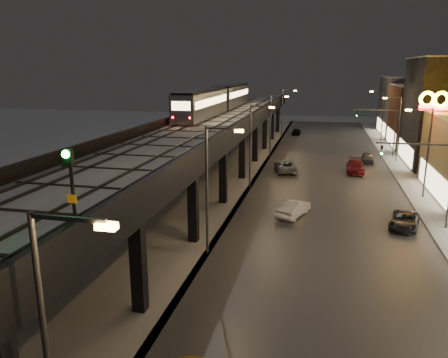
{
  "coord_description": "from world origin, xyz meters",
  "views": [
    {
      "loc": [
        6.77,
        -14.6,
        12.7
      ],
      "look_at": [
        0.05,
        14.98,
        5.0
      ],
      "focal_mm": 35.0,
      "sensor_mm": 36.0,
      "label": 1
    }
  ],
  "objects_px": {
    "car_near_white": "(293,209)",
    "rail_signal": "(70,174)",
    "car_far_white": "(296,132)",
    "car_mid_silver": "(285,166)",
    "subway_train": "(219,99)",
    "car_onc_dark": "(404,221)",
    "car_onc_white": "(355,167)",
    "car_onc_red": "(368,158)"
  },
  "relations": [
    {
      "from": "car_mid_silver",
      "to": "car_onc_red",
      "type": "bearing_deg",
      "value": -155.38
    },
    {
      "from": "subway_train",
      "to": "car_onc_red",
      "type": "distance_m",
      "value": 22.93
    },
    {
      "from": "rail_signal",
      "to": "car_onc_white",
      "type": "distance_m",
      "value": 44.47
    },
    {
      "from": "car_onc_dark",
      "to": "car_far_white",
      "type": "bearing_deg",
      "value": 117.47
    },
    {
      "from": "car_onc_dark",
      "to": "car_onc_red",
      "type": "xyz_separation_m",
      "value": [
        -0.63,
        26.05,
        0.06
      ]
    },
    {
      "from": "car_far_white",
      "to": "car_mid_silver",
      "type": "bearing_deg",
      "value": 92.93
    },
    {
      "from": "rail_signal",
      "to": "car_onc_red",
      "type": "xyz_separation_m",
      "value": [
        15.15,
        48.32,
        -8.29
      ]
    },
    {
      "from": "car_onc_red",
      "to": "subway_train",
      "type": "bearing_deg",
      "value": 179.31
    },
    {
      "from": "car_near_white",
      "to": "car_far_white",
      "type": "bearing_deg",
      "value": -67.37
    },
    {
      "from": "subway_train",
      "to": "rail_signal",
      "type": "height_order",
      "value": "subway_train"
    },
    {
      "from": "car_onc_dark",
      "to": "car_onc_white",
      "type": "height_order",
      "value": "car_onc_white"
    },
    {
      "from": "car_mid_silver",
      "to": "car_onc_white",
      "type": "height_order",
      "value": "car_onc_white"
    },
    {
      "from": "subway_train",
      "to": "car_mid_silver",
      "type": "xyz_separation_m",
      "value": [
        10.93,
        -9.68,
        -7.62
      ]
    },
    {
      "from": "car_near_white",
      "to": "rail_signal",
      "type": "bearing_deg",
      "value": 93.12
    },
    {
      "from": "car_onc_red",
      "to": "car_onc_dark",
      "type": "bearing_deg",
      "value": -85.1
    },
    {
      "from": "car_mid_silver",
      "to": "car_onc_dark",
      "type": "bearing_deg",
      "value": 109.41
    },
    {
      "from": "subway_train",
      "to": "rail_signal",
      "type": "xyz_separation_m",
      "value": [
        6.4,
        -49.9,
        0.63
      ]
    },
    {
      "from": "rail_signal",
      "to": "car_onc_dark",
      "type": "distance_m",
      "value": 28.55
    },
    {
      "from": "car_far_white",
      "to": "rail_signal",
      "type": "bearing_deg",
      "value": 88.67
    },
    {
      "from": "car_mid_silver",
      "to": "car_onc_red",
      "type": "height_order",
      "value": "car_mid_silver"
    },
    {
      "from": "car_mid_silver",
      "to": "car_far_white",
      "type": "height_order",
      "value": "car_mid_silver"
    },
    {
      "from": "subway_train",
      "to": "car_onc_red",
      "type": "bearing_deg",
      "value": -4.2
    },
    {
      "from": "subway_train",
      "to": "car_onc_white",
      "type": "height_order",
      "value": "subway_train"
    },
    {
      "from": "car_mid_silver",
      "to": "car_far_white",
      "type": "xyz_separation_m",
      "value": [
        -0.7,
        32.32,
        -0.08
      ]
    },
    {
      "from": "car_mid_silver",
      "to": "car_far_white",
      "type": "bearing_deg",
      "value": -101.44
    },
    {
      "from": "subway_train",
      "to": "car_mid_silver",
      "type": "relative_size",
      "value": 6.8
    },
    {
      "from": "rail_signal",
      "to": "car_mid_silver",
      "type": "height_order",
      "value": "rail_signal"
    },
    {
      "from": "subway_train",
      "to": "car_onc_dark",
      "type": "distance_m",
      "value": 36.26
    },
    {
      "from": "rail_signal",
      "to": "car_onc_dark",
      "type": "xyz_separation_m",
      "value": [
        15.79,
        22.27,
        -8.35
      ]
    },
    {
      "from": "car_onc_dark",
      "to": "car_near_white",
      "type": "bearing_deg",
      "value": -172.01
    },
    {
      "from": "subway_train",
      "to": "car_onc_white",
      "type": "relative_size",
      "value": 6.86
    },
    {
      "from": "car_onc_dark",
      "to": "subway_train",
      "type": "bearing_deg",
      "value": 142.86
    },
    {
      "from": "car_far_white",
      "to": "car_onc_red",
      "type": "bearing_deg",
      "value": 116.73
    },
    {
      "from": "subway_train",
      "to": "car_near_white",
      "type": "height_order",
      "value": "subway_train"
    },
    {
      "from": "car_near_white",
      "to": "car_onc_dark",
      "type": "relative_size",
      "value": 0.98
    },
    {
      "from": "car_onc_dark",
      "to": "rail_signal",
      "type": "bearing_deg",
      "value": -111.23
    },
    {
      "from": "car_near_white",
      "to": "car_onc_white",
      "type": "bearing_deg",
      "value": -89.82
    },
    {
      "from": "car_far_white",
      "to": "car_onc_red",
      "type": "height_order",
      "value": "car_onc_red"
    },
    {
      "from": "subway_train",
      "to": "car_onc_red",
      "type": "relative_size",
      "value": 8.84
    },
    {
      "from": "car_near_white",
      "to": "car_mid_silver",
      "type": "height_order",
      "value": "car_near_white"
    },
    {
      "from": "car_mid_silver",
      "to": "car_onc_dark",
      "type": "relative_size",
      "value": 1.15
    },
    {
      "from": "rail_signal",
      "to": "car_far_white",
      "type": "height_order",
      "value": "rail_signal"
    }
  ]
}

